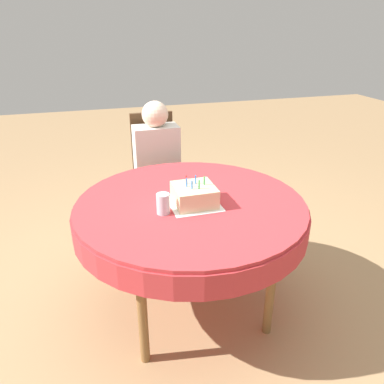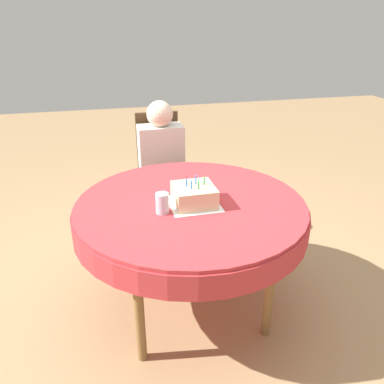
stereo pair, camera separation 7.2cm
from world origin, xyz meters
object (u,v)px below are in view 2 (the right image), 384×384
at_px(person, 162,159).
at_px(chair, 160,173).
at_px(drinking_glass, 162,203).
at_px(birthday_cake, 194,195).

bearing_deg(person, chair, 90.00).
height_order(person, drinking_glass, person).
distance_m(person, drinking_glass, 0.99).
bearing_deg(chair, person, -90.00).
bearing_deg(drinking_glass, chair, 81.14).
bearing_deg(drinking_glass, person, 80.29).
relative_size(birthday_cake, drinking_glass, 1.99).
bearing_deg(chair, drinking_glass, -98.56).
xyz_separation_m(chair, person, (-0.00, -0.10, 0.15)).
height_order(chair, drinking_glass, chair).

